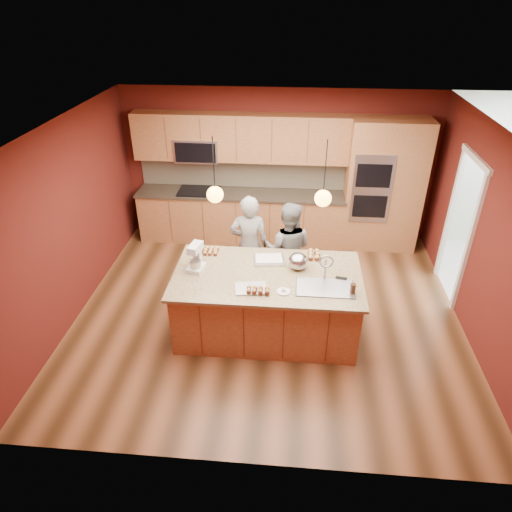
# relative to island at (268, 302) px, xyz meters

# --- Properties ---
(floor) EXTENTS (5.50, 5.50, 0.00)m
(floor) POSITION_rel_island_xyz_m (-0.02, 0.39, -0.46)
(floor) COLOR #422814
(floor) RESTS_ON ground
(ceiling) EXTENTS (5.50, 5.50, 0.00)m
(ceiling) POSITION_rel_island_xyz_m (-0.02, 0.39, 2.24)
(ceiling) COLOR white
(ceiling) RESTS_ON ground
(wall_back) EXTENTS (5.50, 0.00, 5.50)m
(wall_back) POSITION_rel_island_xyz_m (-0.02, 2.89, 0.89)
(wall_back) COLOR #521712
(wall_back) RESTS_ON ground
(wall_front) EXTENTS (5.50, 0.00, 5.50)m
(wall_front) POSITION_rel_island_xyz_m (-0.02, -2.11, 0.89)
(wall_front) COLOR #521712
(wall_front) RESTS_ON ground
(wall_left) EXTENTS (0.00, 5.00, 5.00)m
(wall_left) POSITION_rel_island_xyz_m (-2.77, 0.39, 0.89)
(wall_left) COLOR #521712
(wall_left) RESTS_ON ground
(wall_right) EXTENTS (0.00, 5.00, 5.00)m
(wall_right) POSITION_rel_island_xyz_m (2.73, 0.39, 0.89)
(wall_right) COLOR #521712
(wall_right) RESTS_ON ground
(cabinet_run) EXTENTS (3.74, 0.64, 2.30)m
(cabinet_run) POSITION_rel_island_xyz_m (-0.70, 2.64, 0.52)
(cabinet_run) COLOR brown
(cabinet_run) RESTS_ON floor
(oven_column) EXTENTS (1.30, 0.62, 2.30)m
(oven_column) POSITION_rel_island_xyz_m (1.82, 2.59, 0.69)
(oven_column) COLOR brown
(oven_column) RESTS_ON floor
(doorway_trim) EXTENTS (0.08, 1.11, 2.20)m
(doorway_trim) POSITION_rel_island_xyz_m (2.71, 1.19, 0.59)
(doorway_trim) COLOR white
(doorway_trim) RESTS_ON wall_right
(pendant_left) EXTENTS (0.20, 0.20, 0.80)m
(pendant_left) POSITION_rel_island_xyz_m (-0.65, 0.00, 1.54)
(pendant_left) COLOR black
(pendant_left) RESTS_ON ceiling
(pendant_right) EXTENTS (0.20, 0.20, 0.80)m
(pendant_right) POSITION_rel_island_xyz_m (0.62, 0.00, 1.54)
(pendant_right) COLOR black
(pendant_right) RESTS_ON ceiling
(island) EXTENTS (2.45, 1.38, 1.28)m
(island) POSITION_rel_island_xyz_m (0.00, 0.00, 0.00)
(island) COLOR brown
(island) RESTS_ON floor
(person_left) EXTENTS (0.61, 0.42, 1.59)m
(person_left) POSITION_rel_island_xyz_m (-0.35, 0.94, 0.33)
(person_left) COLOR black
(person_left) RESTS_ON floor
(person_right) EXTENTS (0.79, 0.65, 1.50)m
(person_right) POSITION_rel_island_xyz_m (0.23, 0.94, 0.29)
(person_right) COLOR gray
(person_right) RESTS_ON floor
(stand_mixer) EXTENTS (0.25, 0.30, 0.37)m
(stand_mixer) POSITION_rel_island_xyz_m (-0.96, 0.05, 0.60)
(stand_mixer) COLOR silver
(stand_mixer) RESTS_ON island
(sheet_cake) EXTENTS (0.45, 0.36, 0.05)m
(sheet_cake) POSITION_rel_island_xyz_m (-0.02, 0.34, 0.46)
(sheet_cake) COLOR silver
(sheet_cake) RESTS_ON island
(cooling_rack) EXTENTS (0.42, 0.33, 0.02)m
(cooling_rack) POSITION_rel_island_xyz_m (-0.20, -0.34, 0.45)
(cooling_rack) COLOR #B2B3BA
(cooling_rack) RESTS_ON island
(mixing_bowl) EXTENTS (0.27, 0.27, 0.23)m
(mixing_bowl) POSITION_rel_island_xyz_m (0.38, 0.19, 0.55)
(mixing_bowl) COLOR #B3B6BA
(mixing_bowl) RESTS_ON island
(plate) EXTENTS (0.17, 0.17, 0.01)m
(plate) POSITION_rel_island_xyz_m (0.21, -0.37, 0.45)
(plate) COLOR white
(plate) RESTS_ON island
(tumbler) EXTENTS (0.07, 0.07, 0.13)m
(tumbler) POSITION_rel_island_xyz_m (1.05, -0.32, 0.51)
(tumbler) COLOR #361F13
(tumbler) RESTS_ON island
(phone) EXTENTS (0.16, 0.10, 0.01)m
(phone) POSITION_rel_island_xyz_m (0.94, -0.02, 0.45)
(phone) COLOR black
(phone) RESTS_ON island
(cupcakes_left) EXTENTS (0.28, 0.21, 0.06)m
(cupcakes_left) POSITION_rel_island_xyz_m (-0.88, 0.49, 0.47)
(cupcakes_left) COLOR #DE984C
(cupcakes_left) RESTS_ON island
(cupcakes_rack) EXTENTS (0.30, 0.15, 0.07)m
(cupcakes_rack) POSITION_rel_island_xyz_m (-0.10, -0.42, 0.49)
(cupcakes_rack) COLOR #DE984C
(cupcakes_rack) RESTS_ON island
(cupcakes_right) EXTENTS (0.17, 0.26, 0.08)m
(cupcakes_right) POSITION_rel_island_xyz_m (0.60, 0.50, 0.48)
(cupcakes_right) COLOR #DE984C
(cupcakes_right) RESTS_ON island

